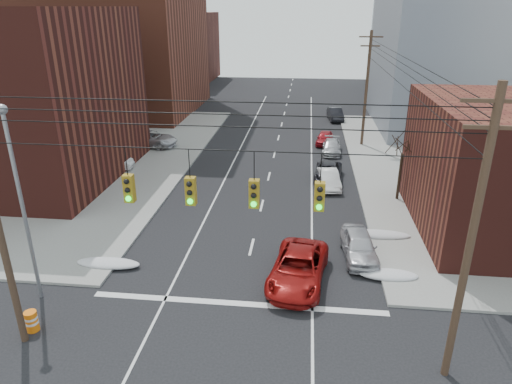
% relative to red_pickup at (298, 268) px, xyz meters
% --- Properties ---
extents(building_brick_far, '(22.00, 18.00, 12.00)m').
position_rel_red_pickup_xyz_m(building_brick_far, '(-28.77, 65.30, 5.22)').
color(building_brick_far, '#491B16').
rests_on(building_brick_far, ground).
extents(building_office, '(22.00, 20.00, 25.00)m').
position_rel_red_pickup_xyz_m(building_office, '(19.23, 35.30, 11.72)').
color(building_office, gray).
rests_on(building_office, ground).
extents(building_glass, '(20.00, 18.00, 22.00)m').
position_rel_red_pickup_xyz_m(building_glass, '(21.23, 61.30, 10.22)').
color(building_glass, gray).
rests_on(building_glass, ground).
extents(utility_pole_right, '(2.20, 0.28, 11.00)m').
position_rel_red_pickup_xyz_m(utility_pole_right, '(5.73, -5.70, 5.00)').
color(utility_pole_right, '#473323').
rests_on(utility_pole_right, ground).
extents(utility_pole_far, '(2.20, 0.28, 11.00)m').
position_rel_red_pickup_xyz_m(utility_pole_far, '(5.73, 25.30, 5.00)').
color(utility_pole_far, '#473323').
rests_on(utility_pole_far, ground).
extents(traffic_signals, '(17.00, 0.42, 2.02)m').
position_rel_red_pickup_xyz_m(traffic_signals, '(-2.67, -5.73, 6.39)').
color(traffic_signals, black).
rests_on(traffic_signals, ground).
extents(street_light, '(0.44, 0.44, 9.32)m').
position_rel_red_pickup_xyz_m(street_light, '(-12.27, -2.70, 4.76)').
color(street_light, gray).
rests_on(street_light, ground).
extents(bare_tree, '(2.09, 2.20, 4.93)m').
position_rel_red_pickup_xyz_m(bare_tree, '(6.82, 11.30, 1.54)').
color(bare_tree, black).
rests_on(bare_tree, ground).
extents(snow_nw, '(3.50, 1.08, 0.42)m').
position_rel_red_pickup_xyz_m(snow_nw, '(-10.17, 0.30, -0.57)').
color(snow_nw, silver).
rests_on(snow_nw, ground).
extents(snow_ne, '(3.00, 1.08, 0.42)m').
position_rel_red_pickup_xyz_m(snow_ne, '(4.63, 0.80, -0.57)').
color(snow_ne, silver).
rests_on(snow_ne, ground).
extents(snow_east_far, '(4.00, 1.08, 0.42)m').
position_rel_red_pickup_xyz_m(snow_east_far, '(4.63, 5.30, -0.57)').
color(snow_east_far, silver).
rests_on(snow_east_far, ground).
extents(red_pickup, '(3.33, 5.91, 1.56)m').
position_rel_red_pickup_xyz_m(red_pickup, '(0.00, 0.00, 0.00)').
color(red_pickup, maroon).
rests_on(red_pickup, ground).
extents(parked_car_a, '(2.05, 4.45, 1.48)m').
position_rel_red_pickup_xyz_m(parked_car_a, '(3.28, 2.79, -0.04)').
color(parked_car_a, silver).
rests_on(parked_car_a, ground).
extents(parked_car_b, '(1.84, 4.10, 1.31)m').
position_rel_red_pickup_xyz_m(parked_car_b, '(2.03, 13.44, -0.13)').
color(parked_car_b, white).
rests_on(parked_car_b, ground).
extents(parked_car_c, '(2.47, 4.70, 1.26)m').
position_rel_red_pickup_xyz_m(parked_car_c, '(2.05, 15.17, -0.15)').
color(parked_car_c, black).
rests_on(parked_car_c, ground).
extents(parked_car_d, '(1.91, 4.28, 1.22)m').
position_rel_red_pickup_xyz_m(parked_car_d, '(2.62, 22.42, -0.17)').
color(parked_car_d, '#A7A7AC').
rests_on(parked_car_d, ground).
extents(parked_car_e, '(2.01, 3.92, 1.28)m').
position_rel_red_pickup_xyz_m(parked_car_e, '(2.03, 25.41, -0.14)').
color(parked_car_e, maroon).
rests_on(parked_car_e, ground).
extents(parked_car_f, '(2.02, 4.60, 1.47)m').
position_rel_red_pickup_xyz_m(parked_car_f, '(3.63, 36.29, -0.05)').
color(parked_car_f, black).
rests_on(parked_car_f, ground).
extents(lot_car_a, '(4.21, 1.81, 1.35)m').
position_rel_red_pickup_xyz_m(lot_car_a, '(-16.40, 15.14, 0.04)').
color(lot_car_a, beige).
rests_on(lot_car_a, sidewalk_nw).
extents(lot_car_b, '(5.79, 3.09, 1.55)m').
position_rel_red_pickup_xyz_m(lot_car_b, '(-15.22, 22.17, 0.14)').
color(lot_car_b, '#B2B2B7').
rests_on(lot_car_b, sidewalk_nw).
extents(lot_car_c, '(5.64, 3.25, 1.54)m').
position_rel_red_pickup_xyz_m(lot_car_c, '(-18.83, 12.38, 0.14)').
color(lot_car_c, black).
rests_on(lot_car_c, sidewalk_nw).
extents(lot_car_d, '(4.08, 2.20, 1.32)m').
position_rel_red_pickup_xyz_m(lot_car_d, '(-20.66, 19.54, 0.03)').
color(lot_car_d, '#A9A9AE').
rests_on(lot_car_d, sidewalk_nw).
extents(construction_barrel, '(0.71, 0.71, 0.94)m').
position_rel_red_pickup_xyz_m(construction_barrel, '(-11.27, -5.06, -0.29)').
color(construction_barrel, orange).
rests_on(construction_barrel, ground).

